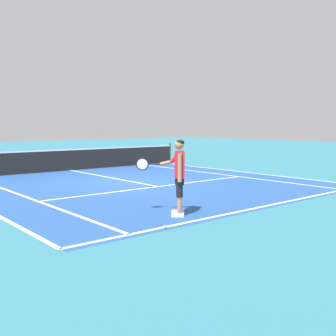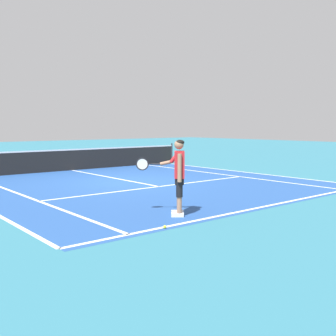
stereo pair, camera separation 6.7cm
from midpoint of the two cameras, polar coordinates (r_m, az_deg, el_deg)
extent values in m
plane|color=teal|center=(14.73, -5.53, -1.91)|extent=(80.00, 80.00, 0.00)
cube|color=#234C93|center=(14.25, -4.18, -2.15)|extent=(10.98, 11.10, 0.00)
cube|color=white|center=(10.45, 13.33, -5.29)|extent=(10.98, 0.10, 0.01)
cube|color=white|center=(13.42, -1.56, -2.64)|extent=(8.23, 0.10, 0.01)
cube|color=white|center=(16.03, -8.68, -1.29)|extent=(0.10, 6.40, 0.01)
cube|color=white|center=(12.34, -19.91, -3.77)|extent=(0.10, 10.70, 0.01)
cube|color=white|center=(16.97, 7.17, -0.87)|extent=(0.10, 10.70, 0.01)
cube|color=white|center=(17.99, 10.15, -0.52)|extent=(0.10, 10.70, 0.01)
cylinder|color=#333338|center=(22.04, 0.21, 2.15)|extent=(0.08, 0.08, 1.07)
cube|color=black|center=(18.78, -13.78, 1.05)|extent=(11.84, 0.02, 0.91)
cube|color=white|center=(18.75, -13.82, 2.53)|extent=(11.84, 0.03, 0.06)
cube|color=white|center=(9.02, 1.17, -6.66)|extent=(0.28, 0.26, 0.09)
cube|color=white|center=(9.29, 1.14, -6.29)|extent=(0.28, 0.26, 0.09)
cylinder|color=#A37556|center=(8.97, 1.43, -5.26)|extent=(0.11, 0.11, 0.36)
cylinder|color=black|center=(8.90, 1.43, -2.83)|extent=(0.14, 0.14, 0.41)
cylinder|color=#A37556|center=(9.24, 1.39, -4.92)|extent=(0.11, 0.11, 0.36)
cylinder|color=black|center=(9.18, 1.40, -2.56)|extent=(0.14, 0.14, 0.41)
cube|color=black|center=(9.02, 1.42, -1.66)|extent=(0.37, 0.39, 0.20)
cube|color=red|center=(8.98, 1.42, 0.49)|extent=(0.41, 0.43, 0.60)
cylinder|color=#A37556|center=(8.74, 1.45, 0.02)|extent=(0.09, 0.09, 0.62)
cylinder|color=red|center=(9.23, 0.84, 1.58)|extent=(0.26, 0.24, 0.29)
cylinder|color=#A37556|center=(9.28, -0.46, 0.74)|extent=(0.27, 0.25, 0.14)
sphere|color=#A37556|center=(8.95, 1.37, 3.33)|extent=(0.21, 0.21, 0.21)
ellipsoid|color=black|center=(8.94, 1.50, 3.65)|extent=(0.28, 0.28, 0.12)
cylinder|color=#232326|center=(9.30, -1.82, 0.56)|extent=(0.17, 0.15, 0.03)
cylinder|color=black|center=(9.31, -2.74, 0.56)|extent=(0.09, 0.08, 0.02)
torus|color=black|center=(9.32, -3.88, 0.56)|extent=(0.24, 0.21, 0.30)
cylinder|color=silver|center=(9.32, -3.88, 0.56)|extent=(0.19, 0.17, 0.25)
sphere|color=#CCE02D|center=(8.03, -0.62, -8.35)|extent=(0.07, 0.07, 0.07)
camera|label=1|loc=(0.03, -90.21, -0.02)|focal=43.01mm
camera|label=2|loc=(0.03, 89.79, 0.02)|focal=43.01mm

